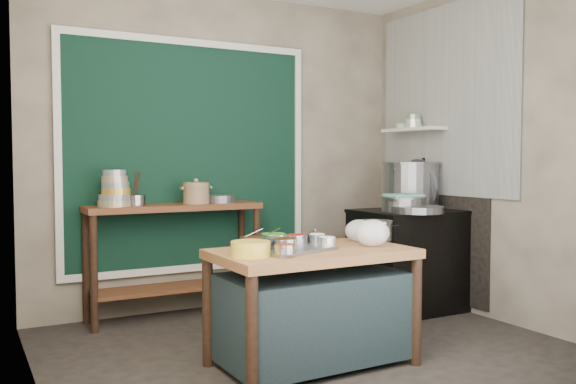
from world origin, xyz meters
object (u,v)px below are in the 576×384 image
stove_block (410,261)px  utensil_cup (137,200)px  ceramic_crock (196,194)px  yellow_basin (251,249)px  steamer (403,204)px  prep_table (312,307)px  saucepan (375,230)px  back_counter (175,261)px  condiment_tray (290,249)px  stock_pot (410,185)px

stove_block → utensil_cup: utensil_cup is taller
utensil_cup → ceramic_crock: (0.49, -0.05, 0.04)m
yellow_basin → steamer: steamer is taller
prep_table → saucepan: size_ratio=4.93×
back_counter → stove_block: 2.04m
yellow_basin → utensil_cup: (-0.24, 1.67, 0.20)m
condiment_tray → utensil_cup: utensil_cup is taller
utensil_cup → steamer: utensil_cup is taller
condiment_tray → stock_pot: bearing=29.3°
stove_block → yellow_basin: bearing=-154.7°
back_counter → yellow_basin: size_ratio=6.21×
prep_table → stock_pot: 2.05m
prep_table → ceramic_crock: bearing=97.0°
condiment_tray → stock_pot: size_ratio=0.93×
condiment_tray → saucepan: 0.80m
stove_block → utensil_cup: size_ratio=6.40×
saucepan → stock_pot: bearing=28.0°
prep_table → utensil_cup: (-0.71, 1.59, 0.62)m
back_counter → yellow_basin: bearing=-92.5°
back_counter → utensil_cup: (-0.31, 0.01, 0.52)m
prep_table → stock_pot: size_ratio=2.34×
back_counter → utensil_cup: bearing=178.9°
back_counter → condiment_tray: size_ratio=2.92×
condiment_tray → saucepan: (0.78, 0.17, 0.06)m
steamer → condiment_tray: bearing=-153.6°
yellow_basin → utensil_cup: utensil_cup is taller
back_counter → stock_pot: size_ratio=2.71×
yellow_basin → saucepan: 1.12m
stove_block → condiment_tray: bearing=-152.9°
prep_table → back_counter: size_ratio=0.86×
yellow_basin → stock_pot: bearing=27.4°
stove_block → saucepan: (-0.88, -0.68, 0.39)m
stove_block → ceramic_crock: (-1.72, 0.69, 0.60)m
stove_block → yellow_basin: (-1.97, -0.93, 0.37)m
saucepan → stock_pot: 1.35m
saucepan → utensil_cup: utensil_cup is taller
stock_pot → stove_block: bearing=-129.8°
yellow_basin → ceramic_crock: ceramic_crock is taller
prep_table → steamer: 1.63m
back_counter → steamer: 1.98m
utensil_cup → stock_pot: bearing=-13.9°
stove_block → prep_table: bearing=-150.5°
stock_pot → ceramic_crock: bearing=164.0°
stock_pot → yellow_basin: bearing=-152.6°
utensil_cup → stove_block: bearing=-18.4°
utensil_cup → steamer: 2.21m
stove_block → steamer: steamer is taller
saucepan → ceramic_crock: bearing=109.7°
stock_pot → saucepan: bearing=-140.4°
back_counter → steamer: steamer is taller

